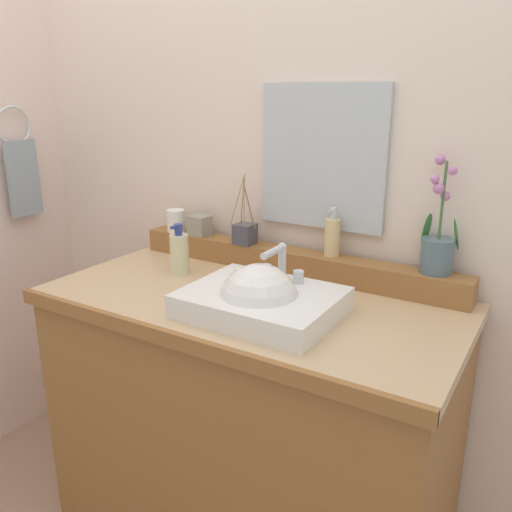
# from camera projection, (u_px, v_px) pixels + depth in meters

# --- Properties ---
(wall_back) EXTENTS (3.22, 0.20, 2.53)m
(wall_back) POSITION_uv_depth(u_px,v_px,m) (315.00, 153.00, 1.84)
(wall_back) COLOR beige
(wall_back) RESTS_ON ground
(vanity_cabinet) EXTENTS (1.28, 0.65, 0.87)m
(vanity_cabinet) POSITION_uv_depth(u_px,v_px,m) (250.00, 419.00, 1.74)
(vanity_cabinet) COLOR #956132
(vanity_cabinet) RESTS_ON ground
(back_ledge) EXTENTS (1.20, 0.09, 0.08)m
(back_ledge) POSITION_uv_depth(u_px,v_px,m) (290.00, 261.00, 1.81)
(back_ledge) COLOR #956132
(back_ledge) RESTS_ON vanity_cabinet
(sink_basin) EXTENTS (0.42, 0.33, 0.27)m
(sink_basin) POSITION_uv_depth(u_px,v_px,m) (260.00, 304.00, 1.47)
(sink_basin) COLOR white
(sink_basin) RESTS_ON vanity_cabinet
(soap_bar) EXTENTS (0.07, 0.04, 0.02)m
(soap_bar) POSITION_uv_depth(u_px,v_px,m) (244.00, 271.00, 1.60)
(soap_bar) COLOR beige
(soap_bar) RESTS_ON sink_basin
(potted_plant) EXTENTS (0.13, 0.10, 0.35)m
(potted_plant) POSITION_uv_depth(u_px,v_px,m) (438.00, 246.00, 1.55)
(potted_plant) COLOR slate
(potted_plant) RESTS_ON back_ledge
(soap_dispenser) EXTENTS (0.05, 0.05, 0.16)m
(soap_dispenser) POSITION_uv_depth(u_px,v_px,m) (332.00, 236.00, 1.72)
(soap_dispenser) COLOR #E0C387
(soap_dispenser) RESTS_ON back_ledge
(tumbler_cup) EXTENTS (0.07, 0.07, 0.09)m
(tumbler_cup) POSITION_uv_depth(u_px,v_px,m) (176.00, 221.00, 2.02)
(tumbler_cup) COLOR white
(tumbler_cup) RESTS_ON back_ledge
(reed_diffuser) EXTENTS (0.09, 0.07, 0.25)m
(reed_diffuser) POSITION_uv_depth(u_px,v_px,m) (245.00, 233.00, 1.86)
(reed_diffuser) COLOR #42424E
(reed_diffuser) RESTS_ON back_ledge
(trinket_box) EXTENTS (0.08, 0.07, 0.07)m
(trinket_box) POSITION_uv_depth(u_px,v_px,m) (200.00, 226.00, 1.97)
(trinket_box) COLOR gray
(trinket_box) RESTS_ON back_ledge
(lotion_bottle) EXTENTS (0.06, 0.07, 0.18)m
(lotion_bottle) POSITION_uv_depth(u_px,v_px,m) (179.00, 253.00, 1.80)
(lotion_bottle) COLOR beige
(lotion_bottle) RESTS_ON vanity_cabinet
(mirror) EXTENTS (0.44, 0.02, 0.47)m
(mirror) POSITION_uv_depth(u_px,v_px,m) (322.00, 158.00, 1.71)
(mirror) COLOR silver
(towel_ring) EXTENTS (0.01, 0.16, 0.16)m
(towel_ring) POSITION_uv_depth(u_px,v_px,m) (13.00, 126.00, 2.13)
(towel_ring) COLOR silver
(hand_towel) EXTENTS (0.02, 0.14, 0.31)m
(hand_towel) POSITION_uv_depth(u_px,v_px,m) (23.00, 178.00, 2.19)
(hand_towel) COLOR #8C9CA6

